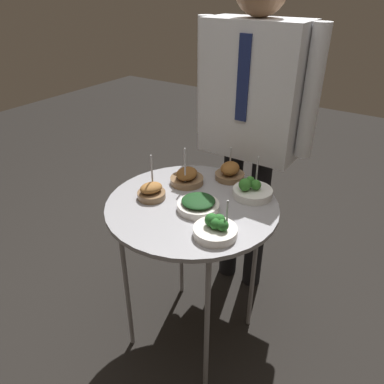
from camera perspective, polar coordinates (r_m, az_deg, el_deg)
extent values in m
plane|color=black|center=(1.96, 0.00, -20.56)|extent=(8.00, 8.00, 0.00)
cylinder|color=#939399|center=(1.47, 0.00, -2.00)|extent=(0.68, 0.68, 0.02)
cylinder|color=gray|center=(1.50, 2.29, -20.02)|extent=(0.02, 0.02, 0.72)
cylinder|color=gray|center=(1.68, -9.97, -13.84)|extent=(0.02, 0.02, 0.72)
cylinder|color=gray|center=(1.76, 9.41, -11.32)|extent=(0.02, 0.02, 0.72)
cylinder|color=gray|center=(1.91, -1.70, -6.99)|extent=(0.02, 0.02, 0.72)
cylinder|color=white|center=(1.52, 9.20, -0.08)|extent=(0.16, 0.16, 0.03)
sphere|color=#387F2D|center=(1.50, 9.72, 1.07)|extent=(0.04, 0.04, 0.04)
sphere|color=#387F2D|center=(1.54, 8.87, 1.74)|extent=(0.04, 0.04, 0.04)
sphere|color=#387F2D|center=(1.49, 8.08, 1.12)|extent=(0.05, 0.05, 0.05)
cylinder|color=#ADADB2|center=(1.53, 9.82, 2.71)|extent=(0.01, 0.01, 0.15)
cylinder|color=silver|center=(1.42, 0.96, -2.21)|extent=(0.16, 0.16, 0.03)
ellipsoid|color=#143816|center=(1.40, 0.97, -1.34)|extent=(0.13, 0.13, 0.02)
cylinder|color=silver|center=(1.28, 3.56, -6.04)|extent=(0.15, 0.15, 0.03)
sphere|color=#236023|center=(1.25, 4.68, -5.09)|extent=(0.04, 0.04, 0.04)
sphere|color=#236023|center=(1.27, 4.14, -4.32)|extent=(0.04, 0.04, 0.04)
sphere|color=#236023|center=(1.27, 3.00, -4.28)|extent=(0.05, 0.05, 0.05)
sphere|color=#236023|center=(1.26, 3.55, -4.85)|extent=(0.04, 0.04, 0.04)
cylinder|color=#ADADB2|center=(1.27, 5.38, -3.78)|extent=(0.01, 0.01, 0.13)
cylinder|color=brown|center=(1.60, -0.79, 1.80)|extent=(0.14, 0.14, 0.03)
ellipsoid|color=brown|center=(1.59, -0.80, 2.83)|extent=(0.12, 0.14, 0.04)
cylinder|color=#ADADB2|center=(1.53, -1.07, 3.66)|extent=(0.01, 0.01, 0.18)
cylinder|color=brown|center=(1.50, -6.19, -0.45)|extent=(0.11, 0.11, 0.03)
ellipsoid|color=#93602D|center=(1.49, -6.26, 0.64)|extent=(0.10, 0.11, 0.04)
cylinder|color=#ADADB2|center=(1.49, -6.10, 2.61)|extent=(0.01, 0.01, 0.17)
cylinder|color=brown|center=(1.65, 5.75, 2.45)|extent=(0.13, 0.13, 0.03)
ellipsoid|color=brown|center=(1.63, 5.82, 3.61)|extent=(0.10, 0.12, 0.05)
cylinder|color=#ADADB2|center=(1.66, 5.85, 4.67)|extent=(0.01, 0.01, 0.13)
cylinder|color=black|center=(2.04, 5.90, -3.53)|extent=(0.10, 0.10, 0.78)
cylinder|color=black|center=(1.99, 9.81, -4.85)|extent=(0.10, 0.10, 0.78)
cube|color=silver|center=(1.73, 9.42, 14.97)|extent=(0.44, 0.21, 0.59)
cube|color=navy|center=(1.62, 7.88, 16.62)|extent=(0.05, 0.01, 0.35)
cylinder|color=silver|center=(1.84, 1.98, 16.98)|extent=(0.07, 0.07, 0.54)
cylinder|color=silver|center=(1.64, 17.80, 14.00)|extent=(0.07, 0.07, 0.54)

